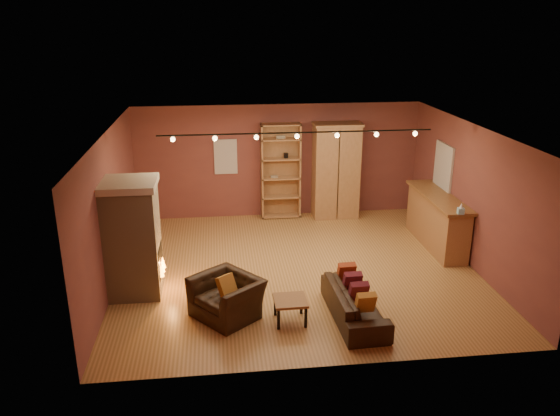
{
  "coord_description": "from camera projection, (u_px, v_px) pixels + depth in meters",
  "views": [
    {
      "loc": [
        -1.51,
        -9.79,
        4.75
      ],
      "look_at": [
        -0.32,
        0.2,
        1.24
      ],
      "focal_mm": 35.0,
      "sensor_mm": 36.0,
      "label": 1
    }
  ],
  "objects": [
    {
      "name": "armchair",
      "position": [
        227.0,
        291.0,
        9.06
      ],
      "size": [
        1.2,
        1.25,
        0.92
      ],
      "rotation": [
        0.0,
        0.0,
        -0.88
      ],
      "color": "black",
      "rests_on": "floor"
    },
    {
      "name": "coffee_table",
      "position": [
        290.0,
        303.0,
        8.93
      ],
      "size": [
        0.54,
        0.54,
        0.4
      ],
      "rotation": [
        0.0,
        0.0,
        0.01
      ],
      "color": "#906034",
      "rests_on": "floor"
    },
    {
      "name": "right_window",
      "position": [
        444.0,
        166.0,
        12.07
      ],
      "size": [
        0.05,
        0.9,
        1.0
      ],
      "primitive_type": "cube",
      "color": "beige",
      "rests_on": "right_wall"
    },
    {
      "name": "fireplace",
      "position": [
        133.0,
        238.0,
        9.67
      ],
      "size": [
        1.01,
        0.98,
        2.12
      ],
      "color": "tan",
      "rests_on": "floor"
    },
    {
      "name": "floor",
      "position": [
        297.0,
        269.0,
        10.92
      ],
      "size": [
        7.0,
        7.0,
        0.0
      ],
      "primitive_type": "plane",
      "color": "olive",
      "rests_on": "ground"
    },
    {
      "name": "back_window",
      "position": [
        226.0,
        157.0,
        13.29
      ],
      "size": [
        0.56,
        0.04,
        0.86
      ],
      "primitive_type": "cube",
      "color": "beige",
      "rests_on": "back_wall"
    },
    {
      "name": "right_wall",
      "position": [
        472.0,
        196.0,
        10.84
      ],
      "size": [
        0.02,
        6.5,
        2.8
      ],
      "primitive_type": "cube",
      "color": "brown",
      "rests_on": "floor"
    },
    {
      "name": "armoire",
      "position": [
        336.0,
        171.0,
        13.44
      ],
      "size": [
        1.17,
        0.66,
        2.37
      ],
      "color": "tan",
      "rests_on": "floor"
    },
    {
      "name": "track_rail",
      "position": [
        297.0,
        135.0,
        10.22
      ],
      "size": [
        5.2,
        0.09,
        0.13
      ],
      "color": "black",
      "rests_on": "ceiling"
    },
    {
      "name": "tissue_box",
      "position": [
        461.0,
        210.0,
        10.56
      ],
      "size": [
        0.13,
        0.13,
        0.22
      ],
      "rotation": [
        0.0,
        0.0,
        -0.15
      ],
      "color": "#8BC5DF",
      "rests_on": "bar_counter"
    },
    {
      "name": "bar_counter",
      "position": [
        437.0,
        220.0,
        11.88
      ],
      "size": [
        0.64,
        2.41,
        1.15
      ],
      "color": "#A9794D",
      "rests_on": "floor"
    },
    {
      "name": "left_wall",
      "position": [
        111.0,
        210.0,
        10.07
      ],
      "size": [
        0.02,
        6.5,
        2.8
      ],
      "primitive_type": "cube",
      "color": "brown",
      "rests_on": "floor"
    },
    {
      "name": "loveseat",
      "position": [
        355.0,
        297.0,
        9.03
      ],
      "size": [
        0.61,
        1.86,
        0.77
      ],
      "rotation": [
        0.0,
        0.0,
        1.61
      ],
      "color": "black",
      "rests_on": "floor"
    },
    {
      "name": "bookcase",
      "position": [
        280.0,
        170.0,
        13.45
      ],
      "size": [
        0.97,
        0.38,
        2.37
      ],
      "color": "tan",
      "rests_on": "floor"
    },
    {
      "name": "ceiling",
      "position": [
        299.0,
        130.0,
        9.99
      ],
      "size": [
        7.0,
        7.0,
        0.0
      ],
      "primitive_type": "plane",
      "rotation": [
        3.14,
        0.0,
        0.0
      ],
      "color": "brown",
      "rests_on": "back_wall"
    },
    {
      "name": "back_wall",
      "position": [
        278.0,
        161.0,
        13.5
      ],
      "size": [
        7.0,
        0.02,
        2.8
      ],
      "primitive_type": "cube",
      "color": "brown",
      "rests_on": "floor"
    }
  ]
}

